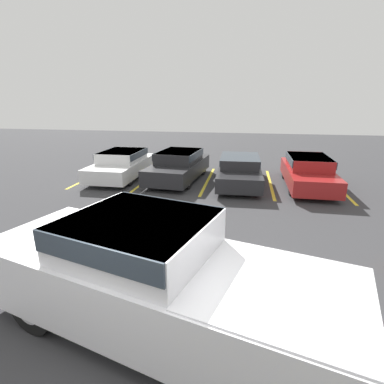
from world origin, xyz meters
TOP-DOWN VIEW (x-y plane):
  - ground_plane at (0.00, 0.00)m, footprint 60.00×60.00m
  - stall_stripe_a at (-5.84, 9.42)m, footprint 0.12×4.79m
  - stall_stripe_b at (-3.13, 9.42)m, footprint 0.12×4.79m
  - stall_stripe_c at (-0.42, 9.42)m, footprint 0.12×4.79m
  - stall_stripe_d at (2.29, 9.42)m, footprint 0.12×4.79m
  - stall_stripe_e at (5.01, 9.42)m, footprint 0.12×4.79m
  - pickup_truck at (0.01, 0.34)m, footprint 5.96×3.42m
  - parked_sedan_a at (-4.35, 9.32)m, footprint 1.84×4.38m
  - parked_sedan_b at (-1.71, 9.35)m, footprint 2.21×4.53m
  - parked_sedan_c at (0.96, 9.25)m, footprint 1.86×4.62m
  - parked_sedan_d at (3.73, 9.22)m, footprint 1.75×4.55m

SIDE VIEW (x-z plane):
  - ground_plane at x=0.00m, z-range 0.00..0.00m
  - stall_stripe_a at x=-5.84m, z-range 0.00..0.01m
  - stall_stripe_b at x=-3.13m, z-range 0.00..0.01m
  - stall_stripe_c at x=-0.42m, z-range 0.00..0.01m
  - stall_stripe_d at x=2.29m, z-range 0.00..0.01m
  - stall_stripe_e at x=5.01m, z-range 0.00..0.01m
  - parked_sedan_c at x=0.96m, z-range 0.04..1.21m
  - parked_sedan_a at x=-4.35m, z-range 0.05..1.28m
  - parked_sedan_d at x=3.73m, z-range 0.04..1.30m
  - parked_sedan_b at x=-1.71m, z-range 0.04..1.33m
  - pickup_truck at x=0.01m, z-range 0.00..1.82m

